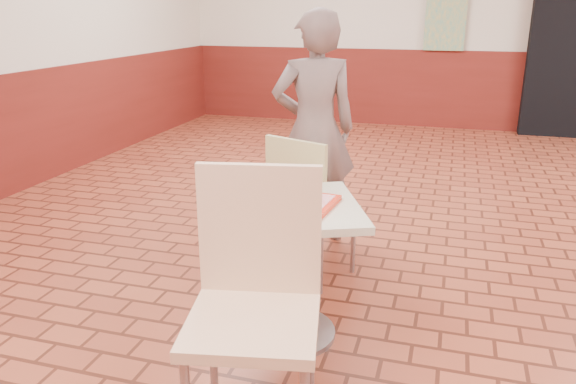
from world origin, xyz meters
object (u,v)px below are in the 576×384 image
(main_table, at_px, (288,249))
(ring_donut, at_px, (272,189))
(chair_main_back, at_px, (307,202))
(customer, at_px, (314,130))
(serving_tray, at_px, (288,202))
(chair_main_front, at_px, (256,290))
(long_john_donut, at_px, (296,198))
(paper_cup, at_px, (315,185))

(main_table, xyz_separation_m, ring_donut, (-0.10, 0.07, 0.26))
(ring_donut, bearing_deg, chair_main_back, 86.61)
(ring_donut, bearing_deg, customer, 94.11)
(main_table, relative_size, serving_tray, 1.65)
(chair_main_front, relative_size, ring_donut, 9.34)
(customer, xyz_separation_m, long_john_donut, (0.23, -1.25, -0.04))
(main_table, bearing_deg, chair_main_front, -84.74)
(main_table, bearing_deg, paper_cup, 48.62)
(main_table, relative_size, paper_cup, 7.94)
(main_table, xyz_separation_m, chair_main_back, (-0.07, 0.60, 0.02))
(ring_donut, xyz_separation_m, paper_cup, (0.19, 0.04, 0.03))
(chair_main_back, bearing_deg, paper_cup, 130.04)
(chair_main_back, relative_size, paper_cup, 10.11)
(customer, bearing_deg, paper_cup, 79.50)
(serving_tray, bearing_deg, main_table, 90.00)
(long_john_donut, bearing_deg, main_table, 145.53)
(chair_main_front, bearing_deg, main_table, 84.04)
(customer, xyz_separation_m, serving_tray, (0.18, -1.22, -0.08))
(customer, height_order, serving_tray, customer)
(ring_donut, xyz_separation_m, long_john_donut, (0.15, -0.11, 0.00))
(paper_cup, bearing_deg, chair_main_back, 108.35)
(long_john_donut, relative_size, paper_cup, 1.72)
(serving_tray, bearing_deg, ring_donut, 143.11)
(long_john_donut, height_order, paper_cup, paper_cup)
(customer, relative_size, serving_tray, 3.73)
(serving_tray, xyz_separation_m, long_john_donut, (0.05, -0.03, 0.03))
(main_table, relative_size, chair_main_front, 0.68)
(ring_donut, bearing_deg, main_table, -36.89)
(main_table, bearing_deg, ring_donut, 143.11)
(ring_donut, relative_size, paper_cup, 1.25)
(chair_main_back, xyz_separation_m, long_john_donut, (0.12, -0.63, 0.24))
(main_table, bearing_deg, chair_main_back, 96.35)
(main_table, height_order, paper_cup, paper_cup)
(chair_main_back, height_order, long_john_donut, chair_main_back)
(long_john_donut, xyz_separation_m, paper_cup, (0.05, 0.14, 0.02))
(serving_tray, relative_size, paper_cup, 4.82)
(serving_tray, height_order, long_john_donut, long_john_donut)
(customer, height_order, paper_cup, customer)
(customer, bearing_deg, chair_main_front, 72.90)
(chair_main_back, relative_size, customer, 0.56)
(chair_main_back, distance_m, ring_donut, 0.58)
(customer, relative_size, paper_cup, 17.99)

